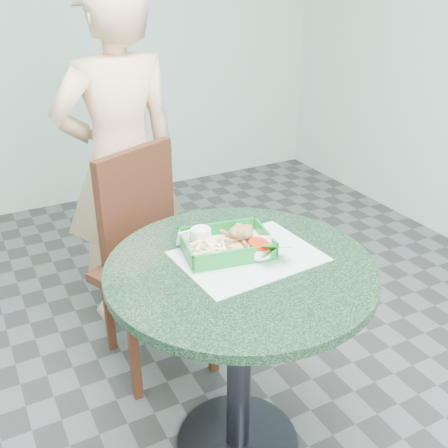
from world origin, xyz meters
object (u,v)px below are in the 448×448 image
food_basket (226,253)px  crab_sandwich (240,240)px  diner_person (120,154)px  cafe_table (240,315)px  sauce_ramekin (199,241)px  dining_chair (148,247)px

food_basket → crab_sandwich: (0.05, 0.00, 0.03)m
diner_person → food_basket: 0.90m
cafe_table → sauce_ramekin: size_ratio=12.67×
diner_person → dining_chair: bearing=83.2°
dining_chair → crab_sandwich: dining_chair is taller
cafe_table → diner_person: size_ratio=0.50×
crab_sandwich → diner_person: bearing=96.8°
dining_chair → diner_person: 0.45m
cafe_table → dining_chair: dining_chair is taller
dining_chair → sauce_ramekin: (0.00, -0.51, 0.27)m
food_basket → crab_sandwich: crab_sandwich is taller
cafe_table → diner_person: 1.02m
diner_person → food_basket: bearing=89.6°
diner_person → sauce_ramekin: (-0.01, -0.85, -0.03)m
cafe_table → diner_person: diner_person is taller
crab_sandwich → sauce_ramekin: crab_sandwich is taller
food_basket → sauce_ramekin: (-0.07, 0.05, 0.03)m
cafe_table → food_basket: bearing=91.2°
food_basket → sauce_ramekin: 0.09m
diner_person → crab_sandwich: 0.90m
sauce_ramekin → food_basket: bearing=-37.5°
cafe_table → dining_chair: bearing=96.4°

